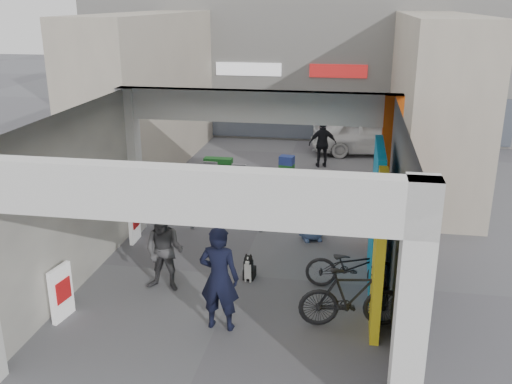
% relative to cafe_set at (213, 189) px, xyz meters
% --- Properties ---
extents(ground, '(90.00, 90.00, 0.00)m').
position_rel_cafe_set_xyz_m(ground, '(1.63, -4.43, -0.34)').
color(ground, '#5B5B60').
rests_on(ground, ground).
extents(arcade_canopy, '(6.40, 6.45, 6.40)m').
position_rel_cafe_set_xyz_m(arcade_canopy, '(2.17, -5.25, 1.96)').
color(arcade_canopy, silver).
rests_on(arcade_canopy, ground).
extents(far_building, '(18.00, 4.08, 8.00)m').
position_rel_cafe_set_xyz_m(far_building, '(1.63, 9.56, 3.65)').
color(far_building, silver).
rests_on(far_building, ground).
extents(plaza_bldg_left, '(2.00, 9.00, 5.00)m').
position_rel_cafe_set_xyz_m(plaza_bldg_left, '(-2.87, 3.07, 2.16)').
color(plaza_bldg_left, '#B8AD99').
rests_on(plaza_bldg_left, ground).
extents(plaza_bldg_right, '(2.00, 9.00, 5.00)m').
position_rel_cafe_set_xyz_m(plaza_bldg_right, '(6.13, 3.07, 2.16)').
color(plaza_bldg_right, '#B8AD99').
rests_on(plaza_bldg_right, ground).
extents(bollard_left, '(0.09, 0.09, 0.85)m').
position_rel_cafe_set_xyz_m(bollard_left, '(0.00, -2.16, 0.08)').
color(bollard_left, gray).
rests_on(bollard_left, ground).
extents(bollard_center, '(0.09, 0.09, 0.91)m').
position_rel_cafe_set_xyz_m(bollard_center, '(1.71, -2.05, 0.11)').
color(bollard_center, gray).
rests_on(bollard_center, ground).
extents(bollard_right, '(0.09, 0.09, 0.81)m').
position_rel_cafe_set_xyz_m(bollard_right, '(3.20, -1.96, 0.06)').
color(bollard_right, gray).
rests_on(bollard_right, ground).
extents(advert_board_near, '(0.18, 0.56, 1.00)m').
position_rel_cafe_set_xyz_m(advert_board_near, '(-1.11, -6.59, 0.16)').
color(advert_board_near, white).
rests_on(advert_board_near, ground).
extents(advert_board_far, '(0.11, 0.55, 1.00)m').
position_rel_cafe_set_xyz_m(advert_board_far, '(-1.11, -3.10, 0.16)').
color(advert_board_far, white).
rests_on(advert_board_far, ground).
extents(cafe_set, '(1.60, 1.29, 0.97)m').
position_rel_cafe_set_xyz_m(cafe_set, '(0.00, 0.00, 0.00)').
color(cafe_set, '#A1A1A6').
rests_on(cafe_set, ground).
extents(produce_stand, '(1.06, 0.57, 0.70)m').
position_rel_cafe_set_xyz_m(produce_stand, '(-0.30, 1.81, -0.07)').
color(produce_stand, black).
rests_on(produce_stand, ground).
extents(crate_stack, '(0.51, 0.43, 0.56)m').
position_rel_cafe_set_xyz_m(crate_stack, '(1.73, 3.06, -0.06)').
color(crate_stack, '#18551B').
rests_on(crate_stack, ground).
extents(border_collie, '(0.22, 0.43, 0.59)m').
position_rel_cafe_set_xyz_m(border_collie, '(1.88, -4.58, -0.11)').
color(border_collie, black).
rests_on(border_collie, ground).
extents(man_with_dog, '(0.72, 0.50, 1.89)m').
position_rel_cafe_set_xyz_m(man_with_dog, '(1.71, -6.40, 0.60)').
color(man_with_dog, black).
rests_on(man_with_dog, ground).
extents(man_back_turned, '(0.82, 0.66, 1.63)m').
position_rel_cafe_set_xyz_m(man_back_turned, '(0.35, -5.24, 0.47)').
color(man_back_turned, '#434346').
rests_on(man_back_turned, ground).
extents(man_elderly, '(0.92, 0.75, 1.62)m').
position_rel_cafe_set_xyz_m(man_elderly, '(2.98, -2.31, 0.47)').
color(man_elderly, '#546EA4').
rests_on(man_elderly, ground).
extents(man_crates, '(1.00, 0.58, 1.60)m').
position_rel_cafe_set_xyz_m(man_crates, '(2.83, 3.95, 0.45)').
color(man_crates, black).
rests_on(man_crates, ground).
extents(bicycle_front, '(1.84, 0.70, 0.95)m').
position_rel_cafe_set_xyz_m(bicycle_front, '(3.93, -4.58, 0.13)').
color(bicycle_front, black).
rests_on(bicycle_front, ground).
extents(bicycle_rear, '(1.88, 0.81, 1.09)m').
position_rel_cafe_set_xyz_m(bicycle_rear, '(3.93, -5.97, 0.20)').
color(bicycle_rear, black).
rests_on(bicycle_rear, ground).
extents(white_van, '(4.33, 2.26, 1.41)m').
position_rel_cafe_set_xyz_m(white_van, '(4.38, 6.03, 0.36)').
color(white_van, white).
rests_on(white_van, ground).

